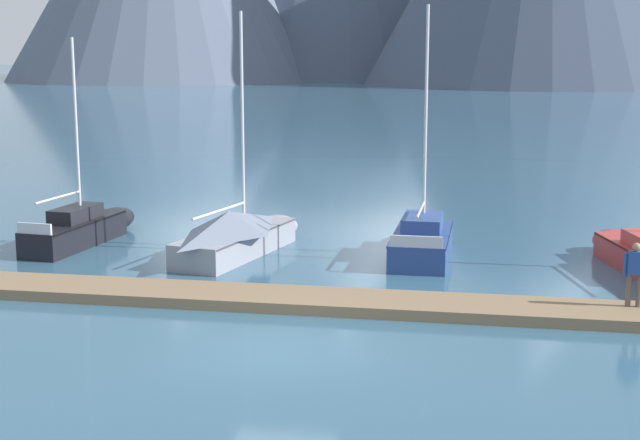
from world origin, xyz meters
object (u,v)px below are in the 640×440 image
at_px(sailboat_nearest_berth, 84,227).
at_px(person_on_dock, 635,270).
at_px(sailboat_mid_dock_port, 423,239).
at_px(sailboat_second_berth, 238,232).

height_order(sailboat_nearest_berth, person_on_dock, sailboat_nearest_berth).
relative_size(sailboat_mid_dock_port, person_on_dock, 4.90).
relative_size(sailboat_second_berth, person_on_dock, 4.79).
bearing_deg(sailboat_mid_dock_port, person_on_dock, -48.11).
xyz_separation_m(sailboat_second_berth, person_on_dock, (11.96, -5.60, 0.51)).
bearing_deg(person_on_dock, sailboat_second_berth, 154.89).
height_order(sailboat_nearest_berth, sailboat_second_berth, sailboat_second_berth).
bearing_deg(sailboat_nearest_berth, sailboat_second_berth, -8.94).
height_order(sailboat_second_berth, person_on_dock, sailboat_second_berth).
bearing_deg(sailboat_second_berth, sailboat_mid_dock_port, 7.57).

